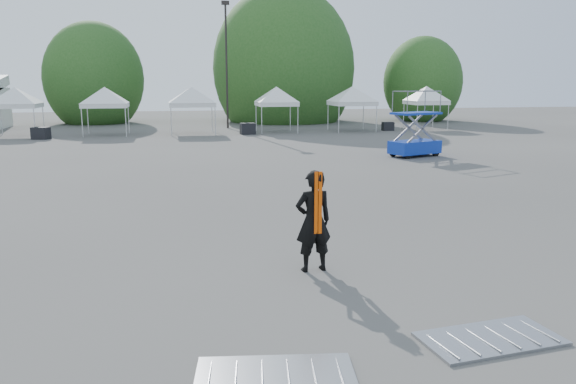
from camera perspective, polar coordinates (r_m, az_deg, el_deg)
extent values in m
plane|color=#474442|center=(13.87, -5.08, -4.46)|extent=(120.00, 120.00, 0.00)
cylinder|color=black|center=(45.51, -6.26, 12.43)|extent=(0.16, 0.16, 9.50)
cube|color=black|center=(45.88, -6.39, 18.56)|extent=(0.60, 0.25, 0.30)
cylinder|color=#382314|center=(53.73, -18.91, 7.85)|extent=(0.36, 0.36, 2.27)
ellipsoid|color=#23521B|center=(53.66, -19.10, 10.84)|extent=(4.16, 4.16, 4.78)
cylinder|color=#382314|center=(53.37, -0.44, 8.71)|extent=(0.36, 0.36, 2.80)
ellipsoid|color=#23521B|center=(53.33, -0.44, 12.42)|extent=(5.12, 5.12, 5.89)
cylinder|color=#382314|center=(55.57, 13.38, 8.15)|extent=(0.36, 0.36, 2.10)
ellipsoid|color=#23521B|center=(55.50, 13.50, 10.82)|extent=(3.84, 3.84, 4.42)
cylinder|color=silver|center=(41.30, -24.35, 6.43)|extent=(0.06, 0.06, 2.00)
cylinder|color=silver|center=(44.67, -27.11, 6.49)|extent=(0.06, 0.06, 2.00)
cylinder|color=silver|center=(44.03, -23.58, 6.73)|extent=(0.06, 0.06, 2.00)
cube|color=white|center=(42.92, -25.91, 7.90)|extent=(3.00, 3.00, 0.30)
pyramid|color=white|center=(42.89, -26.05, 9.56)|extent=(4.24, 4.24, 1.10)
cylinder|color=silver|center=(40.18, -20.19, 6.63)|extent=(0.06, 0.06, 2.00)
cylinder|color=silver|center=(39.87, -16.15, 6.85)|extent=(0.06, 0.06, 2.00)
cylinder|color=silver|center=(42.97, -19.66, 6.92)|extent=(0.06, 0.06, 2.00)
cylinder|color=silver|center=(42.68, -15.88, 7.12)|extent=(0.06, 0.06, 2.00)
cube|color=white|center=(41.34, -18.06, 8.38)|extent=(3.02, 3.02, 0.30)
pyramid|color=white|center=(41.31, -18.17, 10.11)|extent=(4.28, 4.28, 1.10)
cylinder|color=silver|center=(39.61, -11.77, 7.03)|extent=(0.06, 0.06, 2.00)
cylinder|color=silver|center=(39.73, -7.40, 7.18)|extent=(0.06, 0.06, 2.00)
cylinder|color=silver|center=(42.61, -11.79, 7.31)|extent=(0.06, 0.06, 2.00)
cylinder|color=silver|center=(42.72, -7.72, 7.45)|extent=(0.06, 0.06, 2.00)
cube|color=white|center=(41.08, -9.72, 8.75)|extent=(3.21, 3.21, 0.30)
pyramid|color=white|center=(41.05, -9.78, 10.50)|extent=(4.54, 4.54, 1.10)
cylinder|color=silver|center=(40.22, -2.69, 7.31)|extent=(0.06, 0.06, 2.00)
cylinder|color=silver|center=(40.72, 1.01, 7.37)|extent=(0.06, 0.06, 2.00)
cylinder|color=silver|center=(42.83, -3.26, 7.54)|extent=(0.06, 0.06, 2.00)
cylinder|color=silver|center=(43.30, 0.23, 7.60)|extent=(0.06, 0.06, 2.00)
cube|color=white|center=(41.69, -1.18, 8.94)|extent=(2.84, 2.84, 0.30)
pyramid|color=white|center=(41.66, -1.19, 10.66)|extent=(4.02, 4.02, 1.10)
cylinder|color=silver|center=(41.19, 5.19, 7.37)|extent=(0.06, 0.06, 2.00)
cylinder|color=silver|center=(42.12, 8.97, 7.36)|extent=(0.06, 0.06, 2.00)
cylinder|color=silver|center=(43.95, 4.08, 7.62)|extent=(0.06, 0.06, 2.00)
cylinder|color=silver|center=(44.82, 7.66, 7.62)|extent=(0.06, 0.06, 2.00)
cube|color=white|center=(42.94, 6.51, 8.94)|extent=(3.08, 3.08, 0.30)
pyramid|color=white|center=(42.91, 6.54, 10.61)|extent=(4.36, 4.36, 1.10)
cylinder|color=silver|center=(44.01, 12.98, 7.37)|extent=(0.06, 0.06, 2.00)
cylinder|color=silver|center=(45.13, 15.95, 7.32)|extent=(0.06, 0.06, 2.00)
cylinder|color=silver|center=(46.33, 11.66, 7.61)|extent=(0.06, 0.06, 2.00)
cylinder|color=silver|center=(47.40, 14.52, 7.56)|extent=(0.06, 0.06, 2.00)
cube|color=white|center=(45.65, 13.84, 8.82)|extent=(2.75, 2.75, 0.30)
pyramid|color=white|center=(45.62, 13.92, 10.39)|extent=(3.89, 3.89, 1.10)
imported|color=black|center=(11.10, 2.59, -2.97)|extent=(0.80, 0.57, 2.04)
cube|color=#F14C04|center=(10.82, 2.88, -1.13)|extent=(0.16, 0.03, 1.23)
cube|color=#0C309E|center=(29.01, 12.74, 4.48)|extent=(2.80, 2.03, 0.63)
cube|color=#0C309E|center=(28.86, 12.89, 7.80)|extent=(2.69, 1.95, 0.11)
cylinder|color=black|center=(28.01, 12.06, 3.70)|extent=(0.41, 0.28, 0.38)
cylinder|color=black|center=(29.34, 14.77, 3.90)|extent=(0.41, 0.28, 0.38)
cylinder|color=black|center=(28.78, 10.63, 3.95)|extent=(0.41, 0.28, 0.38)
cylinder|color=black|center=(30.07, 13.33, 4.14)|extent=(0.41, 0.28, 0.38)
cube|color=#929499|center=(7.58, -1.30, -18.15)|extent=(2.18, 1.32, 0.05)
cube|color=#929499|center=(9.02, 19.85, -13.84)|extent=(2.14, 1.23, 0.05)
cube|color=black|center=(40.07, -23.81, 5.48)|extent=(1.20, 1.05, 0.78)
cube|color=black|center=(40.24, -4.11, 6.44)|extent=(1.08, 0.86, 0.80)
cube|color=black|center=(43.87, 10.11, 6.59)|extent=(0.87, 0.69, 0.65)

